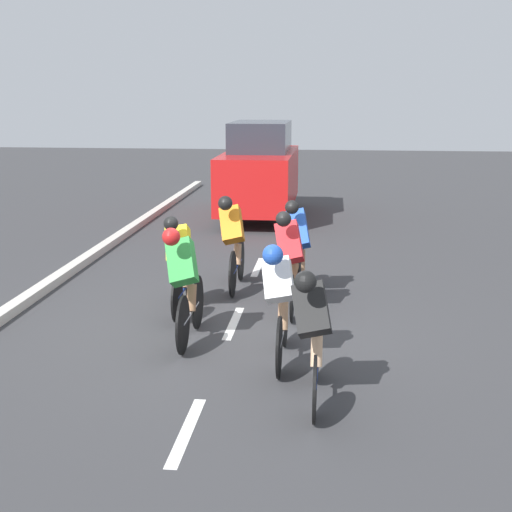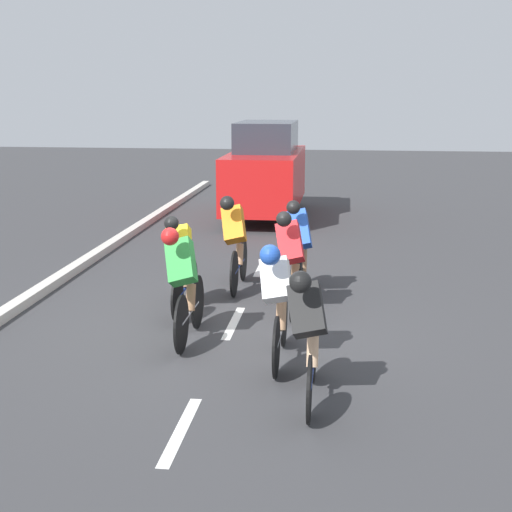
# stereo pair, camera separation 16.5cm
# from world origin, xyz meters

# --- Properties ---
(ground_plane) EXTENTS (60.00, 60.00, 0.00)m
(ground_plane) POSITION_xyz_m (0.00, 0.00, 0.00)
(ground_plane) COLOR #38383A
(lane_stripe_near) EXTENTS (0.12, 1.40, 0.01)m
(lane_stripe_near) POSITION_xyz_m (0.00, 3.04, 0.00)
(lane_stripe_near) COLOR white
(lane_stripe_near) RESTS_ON ground
(lane_stripe_mid) EXTENTS (0.12, 1.40, 0.01)m
(lane_stripe_mid) POSITION_xyz_m (0.00, -0.16, 0.00)
(lane_stripe_mid) COLOR white
(lane_stripe_mid) RESTS_ON ground
(lane_stripe_far) EXTENTS (0.12, 1.40, 0.01)m
(lane_stripe_far) POSITION_xyz_m (0.00, -3.36, 0.00)
(lane_stripe_far) COLOR white
(lane_stripe_far) RESTS_ON ground
(curb) EXTENTS (0.20, 28.91, 0.14)m
(curb) POSITION_xyz_m (3.20, -0.16, 0.07)
(curb) COLOR beige
(curb) RESTS_ON ground
(cyclist_red) EXTENTS (0.45, 1.63, 1.51)m
(cyclist_red) POSITION_xyz_m (-0.74, -0.73, 0.79)
(cyclist_red) COLOR black
(cyclist_red) RESTS_ON ground
(cyclist_white) EXTENTS (0.41, 1.70, 1.46)m
(cyclist_white) POSITION_xyz_m (-0.73, 1.22, 0.77)
(cyclist_white) COLOR black
(cyclist_white) RESTS_ON ground
(cyclist_black) EXTENTS (0.43, 1.66, 1.44)m
(cyclist_black) POSITION_xyz_m (-1.14, 2.28, 0.76)
(cyclist_black) COLOR black
(cyclist_black) RESTS_ON ground
(cyclist_orange) EXTENTS (0.45, 1.72, 1.54)m
(cyclist_orange) POSITION_xyz_m (0.23, -1.86, 0.80)
(cyclist_orange) COLOR black
(cyclist_orange) RESTS_ON ground
(cyclist_yellow) EXTENTS (0.41, 1.62, 1.44)m
(cyclist_yellow) POSITION_xyz_m (0.81, -0.55, 0.75)
(cyclist_yellow) COLOR black
(cyclist_yellow) RESTS_ON ground
(cyclist_green) EXTENTS (0.46, 1.68, 1.51)m
(cyclist_green) POSITION_xyz_m (0.50, 0.64, 0.79)
(cyclist_green) COLOR black
(cyclist_green) RESTS_ON ground
(cyclist_blue) EXTENTS (0.44, 1.74, 1.53)m
(cyclist_blue) POSITION_xyz_m (-0.80, -1.58, 0.79)
(cyclist_blue) COLOR black
(cyclist_blue) RESTS_ON ground
(support_car) EXTENTS (1.70, 4.51, 2.36)m
(support_car) POSITION_xyz_m (0.51, -8.66, 1.17)
(support_car) COLOR black
(support_car) RESTS_ON ground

